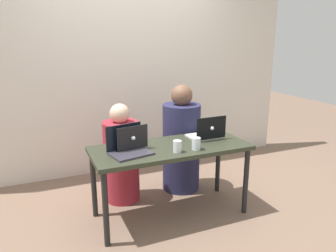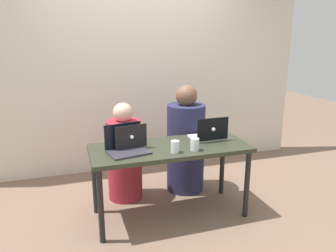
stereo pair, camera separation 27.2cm
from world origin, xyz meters
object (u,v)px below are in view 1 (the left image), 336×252
(person_on_left, at_px, (121,158))
(water_glass_center, at_px, (177,147))
(laptop_back_right, at_px, (207,133))
(laptop_back_left, at_px, (129,143))
(laptop_front_left, at_px, (128,147))
(water_glass_right, at_px, (196,144))
(person_on_right, at_px, (181,144))

(person_on_left, bearing_deg, water_glass_center, 131.97)
(laptop_back_right, distance_m, water_glass_center, 0.51)
(laptop_back_left, distance_m, laptop_front_left, 0.12)
(water_glass_center, xyz_separation_m, water_glass_right, (0.19, -0.00, 0.00))
(person_on_right, distance_m, water_glass_right, 0.73)
(laptop_back_right, bearing_deg, person_on_left, -29.83)
(person_on_left, relative_size, person_on_right, 0.87)
(person_on_left, distance_m, water_glass_center, 0.81)
(person_on_right, distance_m, water_glass_center, 0.79)
(person_on_left, relative_size, water_glass_right, 9.33)
(person_on_left, xyz_separation_m, water_glass_center, (0.34, -0.67, 0.29))
(person_on_left, bearing_deg, laptop_back_right, 167.46)
(laptop_back_right, xyz_separation_m, water_glass_right, (-0.26, -0.26, -0.00))
(person_on_left, xyz_separation_m, water_glass_right, (0.52, -0.68, 0.29))
(person_on_right, bearing_deg, laptop_back_right, 105.12)
(laptop_back_left, xyz_separation_m, laptop_front_left, (-0.04, -0.11, 0.00))
(person_on_right, relative_size, laptop_front_left, 3.09)
(person_on_right, distance_m, laptop_back_right, 0.48)
(person_on_left, bearing_deg, person_on_right, -164.65)
(person_on_left, height_order, laptop_back_right, person_on_left)
(laptop_back_left, xyz_separation_m, water_glass_center, (0.37, -0.26, -0.00))
(laptop_back_right, bearing_deg, laptop_front_left, 5.60)
(laptop_back_left, height_order, laptop_front_left, laptop_front_left)
(person_on_right, height_order, water_glass_right, person_on_right)
(person_on_right, height_order, laptop_back_right, person_on_right)
(person_on_right, relative_size, water_glass_right, 10.68)
(laptop_back_right, relative_size, laptop_front_left, 0.86)
(laptop_back_left, relative_size, water_glass_center, 3.18)
(laptop_back_right, height_order, water_glass_right, laptop_back_right)
(person_on_left, height_order, laptop_front_left, person_on_left)
(water_glass_right, bearing_deg, laptop_back_left, 154.47)
(laptop_back_right, bearing_deg, person_on_right, -80.28)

